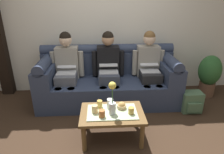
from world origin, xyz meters
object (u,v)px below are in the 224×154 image
person_left (67,66)px  person_right (149,64)px  flower_vase (112,100)px  snack_bowl (122,106)px  cup_far_left (131,111)px  couch (108,81)px  cup_near_right (110,104)px  cup_far_center (102,113)px  cup_near_left (100,104)px  person_middle (108,65)px  coffee_table (112,116)px  backpack_right (191,102)px  potted_plant (209,74)px  cup_far_right (95,109)px

person_left → person_right: same height
flower_vase → snack_bowl: 0.24m
person_right → flower_vase: person_right is taller
cup_far_left → couch: bearing=101.7°
cup_near_right → couch: bearing=88.7°
flower_vase → snack_bowl: (0.13, 0.12, -0.16)m
couch → person_left: (-0.70, -0.00, 0.29)m
couch → cup_far_center: couch is taller
couch → snack_bowl: (0.13, -0.99, 0.07)m
cup_near_left → cup_far_left: size_ratio=1.19×
person_left → person_middle: size_ratio=1.00×
person_right → coffee_table: bearing=-123.7°
person_left → cup_near_left: bearing=-59.9°
backpack_right → cup_far_center: bearing=-154.8°
person_right → snack_bowl: bearing=-120.3°
person_left → coffee_table: person_left is taller
snack_bowl → potted_plant: (1.73, 1.05, -0.00)m
cup_far_right → potted_plant: (2.08, 1.13, -0.02)m
coffee_table → flower_vase: size_ratio=1.87×
couch → cup_near_left: 0.97m
flower_vase → cup_far_right: 0.26m
cup_far_left → flower_vase: bearing=176.5°
cup_far_right → snack_bowl: bearing=12.8°
coffee_table → potted_plant: (1.86, 1.12, 0.09)m
cup_near_left → potted_plant: potted_plant is taller
person_right → flower_vase: size_ratio=2.84×
coffee_table → cup_far_left: 0.26m
flower_vase → snack_bowl: flower_vase is taller
cup_near_right → person_left: bearing=125.1°
coffee_table → cup_far_right: cup_far_right is taller
person_right → cup_far_left: bearing=-112.9°
person_middle → person_right: bearing=0.0°
couch → cup_far_center: (-0.13, -1.17, 0.08)m
cup_near_right → backpack_right: bearing=20.0°
snack_bowl → cup_near_right: cup_near_right is taller
person_middle → cup_far_right: 1.10m
cup_far_left → potted_plant: bearing=36.0°
person_left → cup_far_center: bearing=-63.8°
flower_vase → cup_near_right: flower_vase is taller
coffee_table → cup_far_center: (-0.13, -0.11, 0.11)m
cup_near_left → potted_plant: bearing=26.7°
cup_near_left → cup_far_center: size_ratio=1.12×
snack_bowl → cup_far_right: 0.36m
couch → person_middle: 0.29m
couch → coffee_table: (0.00, -1.06, -0.03)m
coffee_table → cup_near_right: bearing=103.8°
person_middle → cup_far_center: bearing=-96.4°
coffee_table → backpack_right: coffee_table is taller
flower_vase → potted_plant: 2.20m
cup_far_right → flower_vase: bearing=-10.5°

